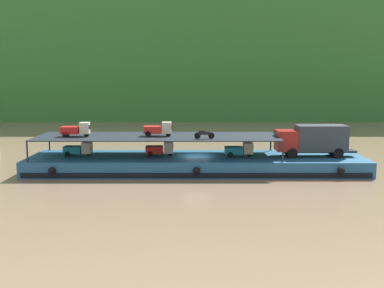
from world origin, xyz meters
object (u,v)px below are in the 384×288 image
Objects in this scene: mini_truck_upper_stern at (77,129)px; cargo_barge at (197,163)px; motorcycle_upper_port at (205,134)px; mini_truck_lower_stern at (80,149)px; covered_lorry at (314,139)px; mini_truck_upper_mid at (159,129)px; mini_truck_lower_aft at (161,149)px; mini_truck_lower_mid at (240,150)px.

cargo_barge is at bearing 1.84° from mini_truck_upper_stern.
mini_truck_upper_stern is at bearing 172.70° from motorcycle_upper_port.
motorcycle_upper_port is (12.36, -2.03, 1.74)m from mini_truck_lower_stern.
mini_truck_upper_stern is at bearing -178.16° from cargo_barge.
covered_lorry is 15.19m from mini_truck_upper_mid.
mini_truck_lower_stern is at bearing -179.60° from mini_truck_lower_aft.
covered_lorry is at bearing -1.38° from mini_truck_lower_aft.
cargo_barge is 3.81m from motorcycle_upper_port.
mini_truck_upper_stern reaches higher than cargo_barge.
mini_truck_lower_mid is at bearing -179.42° from covered_lorry.
covered_lorry reaches higher than mini_truck_lower_stern.
mini_truck_lower_mid reaches higher than cargo_barge.
motorcycle_upper_port is at bearing -69.63° from cargo_barge.
mini_truck_lower_aft is at bearing 46.80° from mini_truck_upper_mid.
mini_truck_upper_stern is at bearing -179.78° from mini_truck_lower_mid.
motorcycle_upper_port is (0.73, -1.97, 3.18)m from cargo_barge.
motorcycle_upper_port is (4.30, -2.09, 1.74)m from mini_truck_lower_aft.
mini_truck_upper_mid is 1.45× the size of motorcycle_upper_port.
covered_lorry is 23.14m from mini_truck_upper_stern.
mini_truck_lower_mid is at bearing -1.36° from mini_truck_lower_stern.
cargo_barge is 3.86m from mini_truck_lower_aft.
mini_truck_lower_stern is 1.00× the size of mini_truck_lower_mid.
mini_truck_upper_stern is (-11.69, -0.38, 3.44)m from cargo_barge.
mini_truck_lower_mid is (7.81, -0.43, 0.00)m from mini_truck_lower_aft.
mini_truck_upper_mid reaches higher than motorcycle_upper_port.
motorcycle_upper_port is (-10.70, -1.73, 0.74)m from covered_lorry.
mini_truck_lower_aft is 1.00× the size of mini_truck_lower_mid.
motorcycle_upper_port is (-3.51, -1.65, 1.74)m from mini_truck_lower_mid.
mini_truck_lower_stern is 8.06m from mini_truck_lower_aft.
mini_truck_upper_stern reaches higher than mini_truck_lower_stern.
covered_lorry is 15.04m from mini_truck_lower_aft.
cargo_barge is at bearing 110.37° from motorcycle_upper_port.
mini_truck_upper_mid is (-0.15, -0.16, 2.00)m from mini_truck_lower_aft.
mini_truck_upper_stern is (-15.93, -0.06, 2.00)m from mini_truck_lower_mid.
mini_truck_upper_stern reaches higher than motorcycle_upper_port.
mini_truck_lower_aft is (-3.57, 0.12, 1.44)m from cargo_barge.
mini_truck_upper_stern is (-8.12, -0.50, 2.00)m from mini_truck_lower_aft.
motorcycle_upper_port reaches higher than mini_truck_lower_aft.
mini_truck_lower_stern is at bearing 179.23° from mini_truck_upper_mid.
mini_truck_upper_mid is (-3.73, -0.04, 3.44)m from cargo_barge.
mini_truck_lower_aft is at bearing 176.82° from mini_truck_lower_mid.
mini_truck_upper_mid is at bearing -0.77° from mini_truck_lower_stern.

